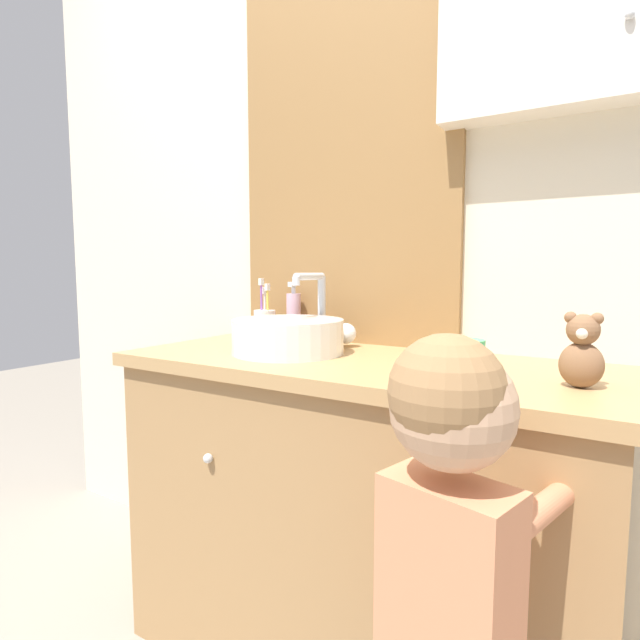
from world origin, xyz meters
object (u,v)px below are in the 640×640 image
object	(u,v)px
sink_basin	(290,335)
drinking_cup	(465,366)
soap_dispenser	(294,316)
teddy_bear	(582,352)
child_figure	(449,581)
toothbrush_holder	(265,323)

from	to	relation	value
sink_basin	drinking_cup	distance (m)	0.56
soap_dispenser	teddy_bear	distance (m)	0.89
sink_basin	drinking_cup	xyz separation A→B (m)	(0.53, -0.19, -0.00)
child_figure	toothbrush_holder	bearing A→B (deg)	142.86
sink_basin	teddy_bear	size ratio (longest dim) A/B	2.45
toothbrush_holder	teddy_bear	world-z (taller)	toothbrush_holder
teddy_bear	child_figure	bearing A→B (deg)	-108.32
child_figure	teddy_bear	size ratio (longest dim) A/B	6.66
sink_basin	teddy_bear	world-z (taller)	sink_basin
sink_basin	toothbrush_holder	bearing A→B (deg)	142.23
toothbrush_holder	teddy_bear	bearing A→B (deg)	-12.89
teddy_bear	drinking_cup	size ratio (longest dim) A/B	1.49
toothbrush_holder	child_figure	bearing A→B (deg)	-37.14
teddy_bear	toothbrush_holder	bearing A→B (deg)	167.11
soap_dispenser	teddy_bear	size ratio (longest dim) A/B	1.29
toothbrush_holder	child_figure	distance (m)	1.04
soap_dispenser	child_figure	xyz separation A→B (m)	(0.72, -0.65, -0.30)
toothbrush_holder	teddy_bear	size ratio (longest dim) A/B	1.36
teddy_bear	drinking_cup	bearing A→B (deg)	-140.56
teddy_bear	soap_dispenser	bearing A→B (deg)	163.07
toothbrush_holder	drinking_cup	distance (m)	0.83
child_figure	sink_basin	bearing A→B (deg)	143.10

